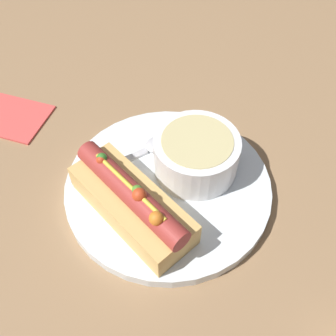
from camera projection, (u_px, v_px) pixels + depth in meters
ground_plane at (168, 190)px, 0.50m from camera, size 4.00×4.00×0.00m
dinner_plate at (168, 187)px, 0.49m from camera, size 0.26×0.26×0.02m
hot_dog at (132, 201)px, 0.44m from camera, size 0.17×0.08×0.06m
soup_bowl at (197, 154)px, 0.48m from camera, size 0.11×0.11×0.05m
spoon at (147, 150)px, 0.52m from camera, size 0.03×0.15×0.01m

